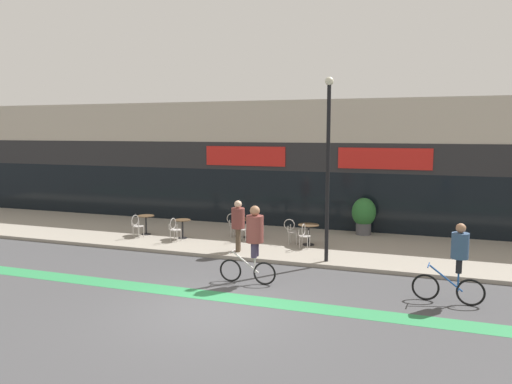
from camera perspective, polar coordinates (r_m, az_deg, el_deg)
The scene contains 19 objects.
ground_plane at distance 12.10m, azimuth -5.08°, elevation -13.41°, with size 120.00×120.00×0.00m, color #424244.
sidewalk_slab at distance 18.65m, azimuth 4.28°, elevation -5.88°, with size 40.00×5.50×0.12m, color gray.
storefront_facade at distance 22.81m, azimuth 7.48°, elevation 3.24°, with size 40.00×4.06×5.49m.
bike_lane_stripe at distance 12.97m, azimuth -3.18°, elevation -11.95°, with size 36.00×0.70×0.01m, color #2D844C.
bistro_table_0 at distance 20.26m, azimuth -12.47°, elevation -3.26°, with size 0.66×0.66×0.76m.
bistro_table_1 at distance 19.30m, azimuth -8.40°, elevation -3.77°, with size 0.62×0.62×0.72m.
bistro_table_2 at distance 19.19m, azimuth -0.82°, elevation -3.68°, with size 0.75×0.75×0.74m.
bistro_table_3 at distance 18.09m, azimuth 6.02°, elevation -4.37°, with size 0.75×0.75×0.74m.
cafe_chair_0_near at distance 19.75m, azimuth -13.45°, elevation -3.62°, with size 0.45×0.60×0.90m.
cafe_chair_1_near at distance 18.76m, azimuth -9.30°, elevation -4.07°, with size 0.42×0.58×0.90m.
cafe_chair_2_near at distance 18.62m, azimuth -1.51°, elevation -4.06°, with size 0.43×0.59×0.90m.
cafe_chair_2_side at distance 19.42m, azimuth -2.55°, elevation -3.61°, with size 0.58×0.42×0.90m.
cafe_chair_3_near at distance 17.50m, azimuth 5.53°, elevation -4.81°, with size 0.41×0.58×0.90m.
cafe_chair_3_side at distance 18.25m, azimuth 4.11°, elevation -4.31°, with size 0.57×0.40×0.90m.
planter_pot at distance 20.18m, azimuth 12.22°, elevation -2.53°, with size 0.94×0.94×1.47m.
lamp_post at distance 15.55m, azimuth 8.23°, elevation 3.89°, with size 0.26×0.26×5.72m.
cyclist_0 at distance 13.12m, azimuth 21.94°, elevation -7.05°, with size 1.71×0.51×2.01m.
cyclist_1 at distance 13.71m, azimuth -0.29°, elevation -5.15°, with size 1.64×0.51×2.19m.
pedestrian_near_end at distance 16.97m, azimuth -2.06°, elevation -3.36°, with size 0.55×0.55×1.75m.
Camera 1 is at (4.76, -10.29, 4.22)m, focal length 35.00 mm.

